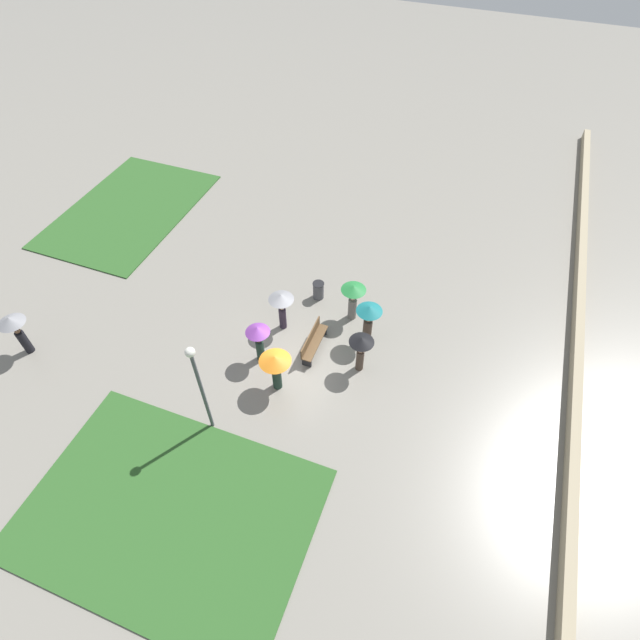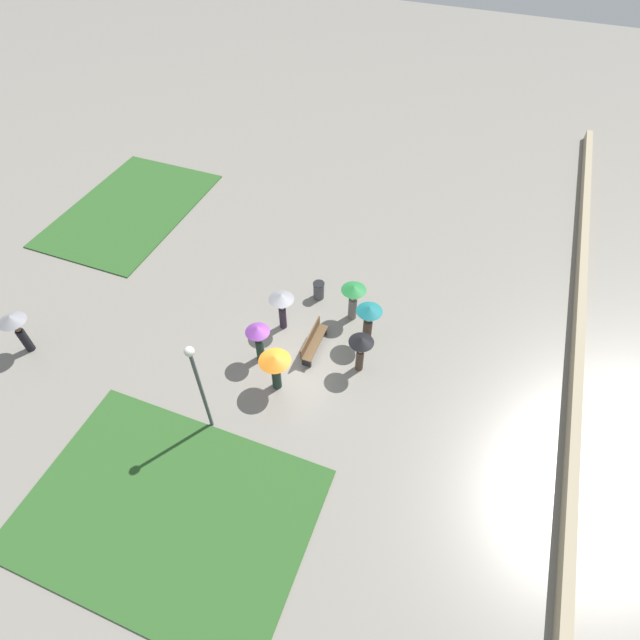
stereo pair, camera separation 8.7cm
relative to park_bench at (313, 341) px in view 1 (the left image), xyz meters
name	(u,v)px [view 1 (the left image)]	position (x,y,z in m)	size (l,w,h in m)	color
ground_plane	(294,360)	(-0.78, 0.50, -0.48)	(90.00, 90.00, 0.00)	gray
lawn_patch_near	(169,512)	(-7.70, 1.84, -0.45)	(6.25, 8.93, 0.06)	#2D5B26
lawn_patch_far	(129,210)	(5.24, 12.39, -0.45)	(8.95, 5.99, 0.06)	#2D5B26
parapet_wall	(573,440)	(-0.78, -9.80, -0.19)	(45.00, 0.35, 0.56)	tan
park_bench	(313,341)	(0.00, 0.00, 0.00)	(1.94, 0.43, 0.90)	brown
lamp_post	(199,379)	(-4.48, 2.08, 2.31)	(0.32, 0.32, 4.33)	#474C51
trash_bin	(318,290)	(2.78, 0.83, -0.06)	(0.50, 0.50, 0.83)	#4C4C51
crowd_person_orange	(275,364)	(-2.15, 0.59, 0.89)	(1.17, 1.17, 1.80)	#1E3328
crowd_person_purple	(258,337)	(-1.18, 1.73, 0.85)	(0.93, 0.93, 1.84)	#1E3328
crowd_person_green	(353,296)	(2.18, -0.91, 0.75)	(1.02, 1.02, 1.80)	slate
crowd_person_teal	(369,318)	(1.16, -1.86, 0.89)	(1.02, 1.02, 1.98)	#47382D
crowd_person_grey	(281,303)	(0.66, 1.58, 0.94)	(1.02, 1.02, 1.88)	#2D2333
crowd_person_black	(361,347)	(-0.27, -2.01, 0.82)	(0.94, 0.94, 1.81)	#47382D
lone_walker_far_path	(14,327)	(-4.08, 10.52, 0.96)	(1.03, 1.03, 1.95)	black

